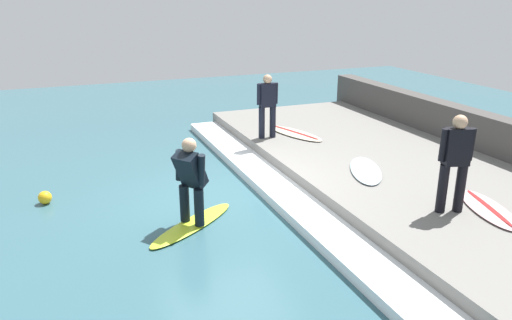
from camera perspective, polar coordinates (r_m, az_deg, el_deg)
ground_plane at (r=9.72m, az=-3.44°, el=-4.35°), size 28.00×28.00×0.00m
concrete_ledge at (r=11.23m, az=14.27°, el=-0.63°), size 4.40×10.88×0.39m
back_wall at (r=12.67m, az=23.48°, el=2.50°), size 0.50×11.42×1.20m
wave_foam_crest at (r=10.03m, az=2.14°, el=-3.03°), size 0.76×10.33×0.18m
surfboard_riding at (r=8.65m, az=-7.26°, el=-7.29°), size 1.92×1.58×0.06m
surfer_riding at (r=8.31m, az=-7.50°, el=-1.95°), size 0.62×0.61×1.50m
surfer_waiting_near at (r=8.47m, az=21.82°, el=0.14°), size 0.53×0.36×1.62m
surfboard_waiting_near at (r=9.06m, az=25.04°, el=-5.08°), size 1.04×1.72×0.07m
surfer_waiting_far at (r=12.08m, az=1.31°, el=6.55°), size 0.53×0.27×1.55m
surfboard_waiting_far at (r=12.60m, az=4.47°, el=3.07°), size 1.06×1.92×0.07m
surfboard_spare at (r=10.19m, az=12.42°, el=-1.13°), size 1.27×1.75×0.06m
marker_buoy at (r=10.21m, az=-22.98°, el=-3.97°), size 0.25×0.25×0.25m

